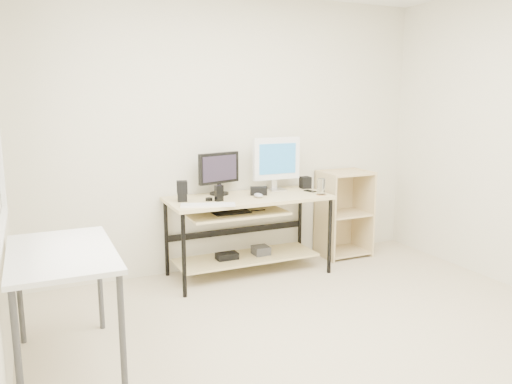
{
  "coord_description": "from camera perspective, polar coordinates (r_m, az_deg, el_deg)",
  "views": [
    {
      "loc": [
        -1.81,
        -2.47,
        1.64
      ],
      "look_at": [
        -0.09,
        1.3,
        0.86
      ],
      "focal_mm": 35.0,
      "sensor_mm": 36.0,
      "label": 1
    }
  ],
  "objects": [
    {
      "name": "drinking_glass",
      "position": [
        4.69,
        7.48,
        0.64
      ],
      "size": [
        0.08,
        0.08,
        0.15
      ],
      "primitive_type": "cylinder",
      "rotation": [
        0.0,
        0.0,
        -0.03
      ],
      "color": "white",
      "rests_on": "coaster"
    },
    {
      "name": "desk",
      "position": [
        4.63,
        -1.17,
        -3.1
      ],
      "size": [
        1.5,
        0.65,
        0.75
      ],
      "color": "beige",
      "rests_on": "ground"
    },
    {
      "name": "center_speaker",
      "position": [
        4.66,
        0.3,
        0.13
      ],
      "size": [
        0.17,
        0.12,
        0.08
      ],
      "primitive_type": "cube",
      "rotation": [
        0.0,
        0.0,
        -0.36
      ],
      "color": "black",
      "rests_on": "desk"
    },
    {
      "name": "keyboard",
      "position": [
        4.21,
        -5.5,
        -1.48
      ],
      "size": [
        0.47,
        0.27,
        0.02
      ],
      "primitive_type": "cube",
      "rotation": [
        0.0,
        0.0,
        -0.33
      ],
      "color": "white",
      "rests_on": "desk"
    },
    {
      "name": "black_monitor",
      "position": [
        4.66,
        -4.26,
        2.45
      ],
      "size": [
        0.43,
        0.18,
        0.39
      ],
      "rotation": [
        0.0,
        0.0,
        0.27
      ],
      "color": "black",
      "rests_on": "desk"
    },
    {
      "name": "shelf_unit",
      "position": [
        5.34,
        9.8,
        -2.33
      ],
      "size": [
        0.5,
        0.4,
        0.9
      ],
      "color": "#DAC188",
      "rests_on": "ground"
    },
    {
      "name": "side_table",
      "position": [
        3.22,
        -21.29,
        -7.62
      ],
      "size": [
        0.6,
        1.0,
        0.75
      ],
      "color": "white",
      "rests_on": "ground"
    },
    {
      "name": "smartphone",
      "position": [
        4.86,
        6.2,
        0.11
      ],
      "size": [
        0.1,
        0.13,
        0.01
      ],
      "primitive_type": "cube",
      "rotation": [
        0.0,
        0.0,
        0.35
      ],
      "color": "black",
      "rests_on": "desk"
    },
    {
      "name": "volume_puck",
      "position": [
        4.42,
        -5.4,
        -0.84
      ],
      "size": [
        0.07,
        0.07,
        0.03
      ],
      "primitive_type": "cylinder",
      "rotation": [
        0.0,
        0.0,
        -0.06
      ],
      "color": "black",
      "rests_on": "desk"
    },
    {
      "name": "coaster",
      "position": [
        4.71,
        7.45,
        -0.29
      ],
      "size": [
        0.1,
        0.1,
        0.01
      ],
      "primitive_type": "cylinder",
      "rotation": [
        0.0,
        0.0,
        -0.03
      ],
      "color": "#AC7E4E",
      "rests_on": "desk"
    },
    {
      "name": "audio_controller",
      "position": [
        4.38,
        -4.26,
        -0.15
      ],
      "size": [
        0.08,
        0.05,
        0.14
      ],
      "primitive_type": "cube",
      "rotation": [
        0.0,
        0.0,
        0.13
      ],
      "color": "black",
      "rests_on": "desk"
    },
    {
      "name": "speaker_right",
      "position": [
        5.03,
        5.66,
        1.09
      ],
      "size": [
        0.1,
        0.1,
        0.12
      ],
      "primitive_type": "cube",
      "rotation": [
        0.0,
        0.0,
        -0.07
      ],
      "color": "black",
      "rests_on": "desk"
    },
    {
      "name": "room",
      "position": [
        3.03,
        9.04,
        4.4
      ],
      "size": [
        4.01,
        4.01,
        2.62
      ],
      "color": "beige",
      "rests_on": "ground"
    },
    {
      "name": "speaker_left",
      "position": [
        4.4,
        -8.44,
        0.14
      ],
      "size": [
        0.11,
        0.11,
        0.18
      ],
      "rotation": [
        0.0,
        0.0,
        -0.23
      ],
      "color": "black",
      "rests_on": "desk"
    },
    {
      "name": "white_imac",
      "position": [
        4.85,
        2.37,
        3.67
      ],
      "size": [
        0.49,
        0.16,
        0.52
      ],
      "rotation": [
        0.0,
        0.0,
        0.0
      ],
      "color": "silver",
      "rests_on": "desk"
    },
    {
      "name": "mouse",
      "position": [
        4.54,
        0.27,
        -0.38
      ],
      "size": [
        0.08,
        0.12,
        0.04
      ],
      "primitive_type": "ellipsoid",
      "rotation": [
        0.0,
        0.0,
        0.06
      ],
      "color": "#BABABF",
      "rests_on": "desk"
    }
  ]
}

